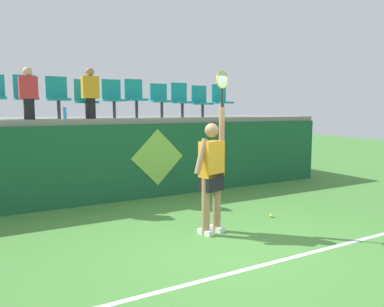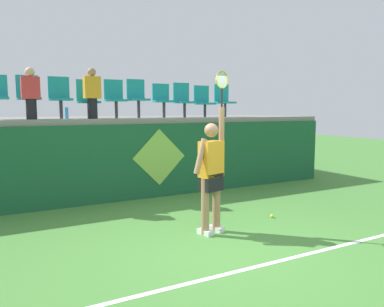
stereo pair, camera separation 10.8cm
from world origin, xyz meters
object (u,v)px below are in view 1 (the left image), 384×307
(tennis_ball, at_px, (271,216))
(stadium_chair_1, at_px, (26,94))
(water_bottle, at_px, (65,113))
(stadium_chair_3, at_px, (86,98))
(stadium_chair_4, at_px, (113,97))
(stadium_chair_9, at_px, (221,99))
(stadium_chair_6, at_px, (160,98))
(stadium_chair_7, at_px, (181,99))
(spectator_0, at_px, (28,93))
(stadium_chair_8, at_px, (201,100))
(stadium_chair_5, at_px, (135,96))
(stadium_chair_2, at_px, (58,95))
(spectator_1, at_px, (90,93))
(tennis_player, at_px, (212,171))

(tennis_ball, relative_size, stadium_chair_1, 0.07)
(water_bottle, xyz_separation_m, stadium_chair_3, (0.58, 0.62, 0.33))
(stadium_chair_4, bearing_deg, stadium_chair_9, 0.02)
(stadium_chair_1, distance_m, stadium_chair_9, 4.80)
(water_bottle, relative_size, stadium_chair_6, 0.29)
(stadium_chair_1, bearing_deg, water_bottle, -44.18)
(stadium_chair_7, relative_size, spectator_0, 0.85)
(stadium_chair_4, bearing_deg, water_bottle, -152.85)
(water_bottle, xyz_separation_m, stadium_chair_7, (2.96, 0.62, 0.34))
(water_bottle, relative_size, stadium_chair_8, 0.30)
(stadium_chair_3, bearing_deg, stadium_chair_4, -0.30)
(stadium_chair_1, bearing_deg, tennis_ball, -41.93)
(stadium_chair_4, height_order, stadium_chair_9, stadium_chair_4)
(stadium_chair_5, bearing_deg, stadium_chair_1, 179.99)
(stadium_chair_2, height_order, stadium_chair_4, stadium_chair_2)
(stadium_chair_1, height_order, spectator_1, spectator_1)
(stadium_chair_2, height_order, stadium_chair_7, stadium_chair_2)
(stadium_chair_1, height_order, stadium_chair_5, stadium_chair_5)
(stadium_chair_2, bearing_deg, tennis_player, -64.89)
(stadium_chair_2, height_order, stadium_chair_6, stadium_chair_2)
(stadium_chair_4, bearing_deg, stadium_chair_2, 179.94)
(stadium_chair_6, relative_size, spectator_1, 0.77)
(stadium_chair_4, distance_m, stadium_chair_9, 2.97)
(stadium_chair_4, xyz_separation_m, stadium_chair_7, (1.76, 0.00, -0.02))
(stadium_chair_1, relative_size, stadium_chair_7, 1.05)
(stadium_chair_6, height_order, stadium_chair_7, stadium_chair_7)
(stadium_chair_8, height_order, spectator_0, spectator_0)
(water_bottle, xyz_separation_m, stadium_chair_6, (2.39, 0.61, 0.34))
(tennis_player, bearing_deg, spectator_0, 126.52)
(stadium_chair_4, relative_size, stadium_chair_9, 1.02)
(stadium_chair_7, distance_m, stadium_chair_9, 1.21)
(stadium_chair_1, relative_size, stadium_chair_2, 1.01)
(stadium_chair_3, relative_size, stadium_chair_4, 0.97)
(stadium_chair_7, height_order, spectator_1, spectator_1)
(stadium_chair_7, relative_size, stadium_chair_9, 1.00)
(water_bottle, distance_m, stadium_chair_6, 2.49)
(tennis_ball, height_order, stadium_chair_9, stadium_chair_9)
(stadium_chair_5, height_order, stadium_chair_8, stadium_chair_5)
(stadium_chair_4, xyz_separation_m, stadium_chair_6, (1.19, -0.00, -0.03))
(stadium_chair_2, xyz_separation_m, stadium_chair_8, (3.56, -0.00, -0.06))
(stadium_chair_8, relative_size, spectator_1, 0.76)
(stadium_chair_2, xyz_separation_m, stadium_chair_9, (4.18, -0.00, -0.03))
(stadium_chair_1, xyz_separation_m, stadium_chair_8, (4.18, -0.00, -0.07))
(water_bottle, bearing_deg, tennis_ball, -41.45)
(stadium_chair_6, relative_size, spectator_0, 0.81)
(stadium_chair_1, height_order, stadium_chair_8, stadium_chair_1)
(stadium_chair_8, bearing_deg, stadium_chair_3, 179.94)
(water_bottle, xyz_separation_m, stadium_chair_8, (3.55, 0.62, 0.31))
(tennis_player, height_order, stadium_chair_5, stadium_chair_5)
(stadium_chair_4, distance_m, spectator_0, 1.89)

